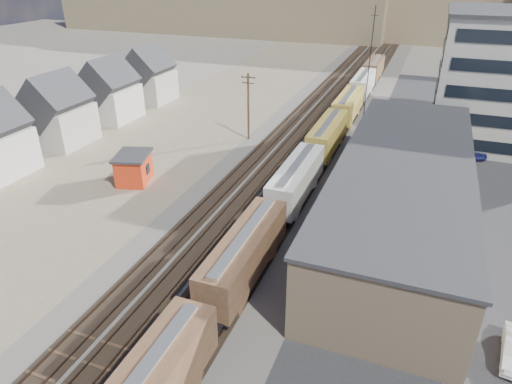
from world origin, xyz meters
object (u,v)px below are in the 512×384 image
(freight_train, at_px, (314,155))
(parked_car_blue, at_px, (474,152))
(maintenance_shed, at_px, (134,168))
(utility_pole_north, at_px, (248,105))

(freight_train, height_order, parked_car_blue, freight_train)
(parked_car_blue, bearing_deg, maintenance_shed, -169.84)
(freight_train, bearing_deg, utility_pole_north, 143.85)
(freight_train, xyz_separation_m, utility_pole_north, (-12.30, 8.99, 2.50))
(freight_train, bearing_deg, maintenance_shed, -154.19)
(utility_pole_north, height_order, parked_car_blue, utility_pole_north)
(utility_pole_north, distance_m, parked_car_blue, 32.35)
(freight_train, xyz_separation_m, parked_car_blue, (19.32, 13.97, -2.13))
(utility_pole_north, bearing_deg, maintenance_shed, -112.29)
(utility_pole_north, relative_size, maintenance_shed, 1.70)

